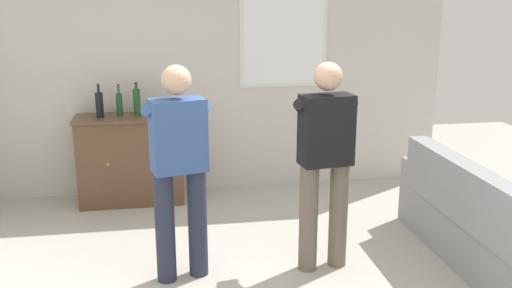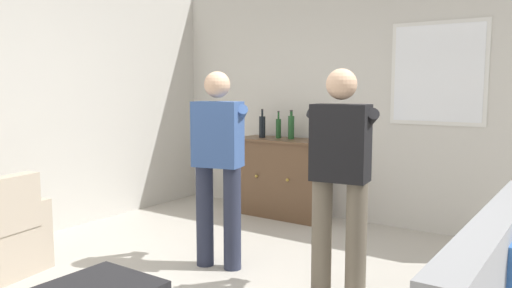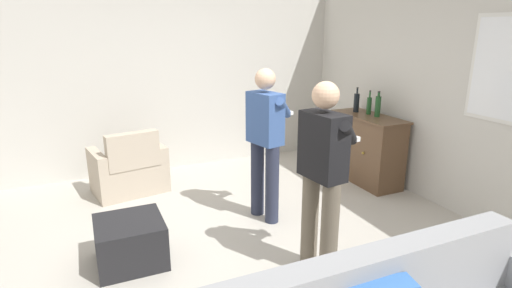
{
  "view_description": "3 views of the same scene",
  "coord_description": "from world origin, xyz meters",
  "px_view_note": "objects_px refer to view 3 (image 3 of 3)",
  "views": [
    {
      "loc": [
        -0.57,
        -3.61,
        2.19
      ],
      "look_at": [
        0.06,
        0.24,
        1.14
      ],
      "focal_mm": 40.0,
      "sensor_mm": 36.0,
      "label": 1
    },
    {
      "loc": [
        2.17,
        -2.72,
        1.55
      ],
      "look_at": [
        0.12,
        0.24,
        1.14
      ],
      "focal_mm": 35.0,
      "sensor_mm": 36.0,
      "label": 2
    },
    {
      "loc": [
        3.27,
        -1.24,
        2.07
      ],
      "look_at": [
        0.07,
        0.18,
        1.05
      ],
      "focal_mm": 28.0,
      "sensor_mm": 36.0,
      "label": 3
    }
  ],
  "objects_px": {
    "bottle_liquor_amber": "(378,106)",
    "bottle_spirits_clear": "(369,105)",
    "sideboard_cabinet": "(367,149)",
    "person_standing_left": "(266,138)",
    "person_standing_right": "(323,171)",
    "armchair": "(130,171)",
    "ottoman": "(130,242)",
    "bottle_wine_green": "(356,102)"
  },
  "relations": [
    {
      "from": "ottoman",
      "to": "person_standing_right",
      "type": "relative_size",
      "value": 0.35
    },
    {
      "from": "bottle_wine_green",
      "to": "person_standing_left",
      "type": "distance_m",
      "value": 1.91
    },
    {
      "from": "person_standing_left",
      "to": "person_standing_right",
      "type": "distance_m",
      "value": 1.13
    },
    {
      "from": "sideboard_cabinet",
      "to": "ottoman",
      "type": "xyz_separation_m",
      "value": [
        0.79,
        -3.28,
        -0.26
      ]
    },
    {
      "from": "armchair",
      "to": "bottle_wine_green",
      "type": "bearing_deg",
      "value": 78.32
    },
    {
      "from": "bottle_liquor_amber",
      "to": "armchair",
      "type": "bearing_deg",
      "value": -107.85
    },
    {
      "from": "person_standing_left",
      "to": "person_standing_right",
      "type": "bearing_deg",
      "value": -0.45
    },
    {
      "from": "bottle_wine_green",
      "to": "bottle_spirits_clear",
      "type": "bearing_deg",
      "value": 18.58
    },
    {
      "from": "armchair",
      "to": "person_standing_right",
      "type": "distance_m",
      "value": 2.9
    },
    {
      "from": "armchair",
      "to": "ottoman",
      "type": "height_order",
      "value": "armchair"
    },
    {
      "from": "sideboard_cabinet",
      "to": "person_standing_left",
      "type": "bearing_deg",
      "value": -75.44
    },
    {
      "from": "sideboard_cabinet",
      "to": "person_standing_left",
      "type": "height_order",
      "value": "person_standing_left"
    },
    {
      "from": "bottle_spirits_clear",
      "to": "ottoman",
      "type": "height_order",
      "value": "bottle_spirits_clear"
    },
    {
      "from": "sideboard_cabinet",
      "to": "bottle_wine_green",
      "type": "xyz_separation_m",
      "value": [
        -0.28,
        -0.01,
        0.6
      ]
    },
    {
      "from": "bottle_spirits_clear",
      "to": "bottle_wine_green",
      "type": "bearing_deg",
      "value": -161.42
    },
    {
      "from": "ottoman",
      "to": "person_standing_right",
      "type": "height_order",
      "value": "person_standing_right"
    },
    {
      "from": "armchair",
      "to": "bottle_liquor_amber",
      "type": "xyz_separation_m",
      "value": [
        1.01,
        3.12,
        0.79
      ]
    },
    {
      "from": "person_standing_right",
      "to": "ottoman",
      "type": "bearing_deg",
      "value": -118.22
    },
    {
      "from": "armchair",
      "to": "ottoman",
      "type": "bearing_deg",
      "value": -6.99
    },
    {
      "from": "ottoman",
      "to": "person_standing_left",
      "type": "bearing_deg",
      "value": 102.2
    },
    {
      "from": "person_standing_left",
      "to": "person_standing_right",
      "type": "relative_size",
      "value": 1.0
    },
    {
      "from": "bottle_wine_green",
      "to": "person_standing_right",
      "type": "height_order",
      "value": "person_standing_right"
    },
    {
      "from": "ottoman",
      "to": "armchair",
      "type": "bearing_deg",
      "value": 173.01
    },
    {
      "from": "bottle_wine_green",
      "to": "armchair",
      "type": "bearing_deg",
      "value": -101.68
    },
    {
      "from": "bottle_liquor_amber",
      "to": "bottle_spirits_clear",
      "type": "height_order",
      "value": "bottle_liquor_amber"
    },
    {
      "from": "person_standing_left",
      "to": "ottoman",
      "type": "bearing_deg",
      "value": -77.8
    },
    {
      "from": "ottoman",
      "to": "person_standing_left",
      "type": "relative_size",
      "value": 0.35
    },
    {
      "from": "armchair",
      "to": "person_standing_left",
      "type": "distance_m",
      "value": 2.0
    },
    {
      "from": "armchair",
      "to": "sideboard_cabinet",
      "type": "height_order",
      "value": "sideboard_cabinet"
    },
    {
      "from": "ottoman",
      "to": "bottle_spirits_clear",
      "type": "bearing_deg",
      "value": 104.72
    },
    {
      "from": "bottle_wine_green",
      "to": "bottle_spirits_clear",
      "type": "height_order",
      "value": "bottle_wine_green"
    },
    {
      "from": "armchair",
      "to": "person_standing_left",
      "type": "xyz_separation_m",
      "value": [
        1.38,
        1.3,
        0.65
      ]
    },
    {
      "from": "armchair",
      "to": "person_standing_left",
      "type": "relative_size",
      "value": 0.58
    },
    {
      "from": "sideboard_cabinet",
      "to": "person_standing_right",
      "type": "xyz_separation_m",
      "value": [
        1.59,
        -1.78,
        0.47
      ]
    },
    {
      "from": "bottle_liquor_amber",
      "to": "person_standing_right",
      "type": "height_order",
      "value": "person_standing_right"
    },
    {
      "from": "bottle_spirits_clear",
      "to": "person_standing_left",
      "type": "height_order",
      "value": "person_standing_left"
    },
    {
      "from": "bottle_spirits_clear",
      "to": "ottoman",
      "type": "relative_size",
      "value": 0.55
    },
    {
      "from": "bottle_liquor_amber",
      "to": "person_standing_right",
      "type": "distance_m",
      "value": 2.37
    },
    {
      "from": "sideboard_cabinet",
      "to": "bottle_wine_green",
      "type": "bearing_deg",
      "value": -178.43
    },
    {
      "from": "bottle_wine_green",
      "to": "bottle_liquor_amber",
      "type": "relative_size",
      "value": 1.02
    },
    {
      "from": "sideboard_cabinet",
      "to": "bottle_spirits_clear",
      "type": "distance_m",
      "value": 0.6
    },
    {
      "from": "sideboard_cabinet",
      "to": "person_standing_left",
      "type": "xyz_separation_m",
      "value": [
        0.46,
        -1.77,
        0.47
      ]
    }
  ]
}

